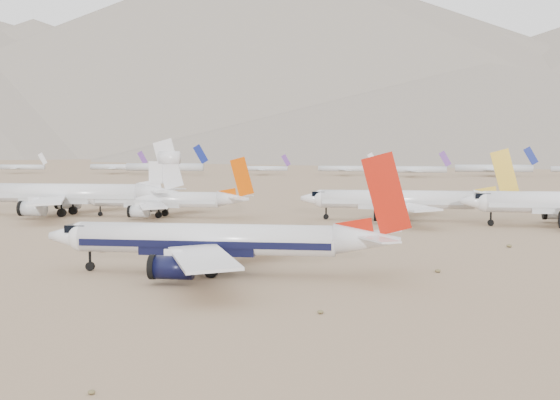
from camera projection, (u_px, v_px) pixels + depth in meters
The scene contains 8 objects.
ground at pixel (266, 270), 112.18m from camera, with size 7000.00×7000.00×0.00m, color #7F644A.
main_airliner at pixel (221, 241), 108.34m from camera, with size 48.65×47.51×17.17m.
row2_gold_tail at pixel (406, 200), 184.92m from camera, with size 48.31×47.25×17.20m.
row2_orange_tail at pixel (164, 200), 193.59m from camera, with size 42.39×41.46×15.12m.
row2_white_trijet at pixel (72, 193), 197.37m from camera, with size 55.47×54.21×19.65m.
distant_storage_row at pixel (481, 169), 439.95m from camera, with size 665.17×59.37×15.91m.
mountain_range at pixel (424, 66), 1712.69m from camera, with size 7354.00×3024.00×470.00m.
desert_scrub at pixel (230, 311), 83.47m from camera, with size 261.14×121.67×0.63m.
Camera 1 is at (18.92, -109.58, 18.08)m, focal length 50.00 mm.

